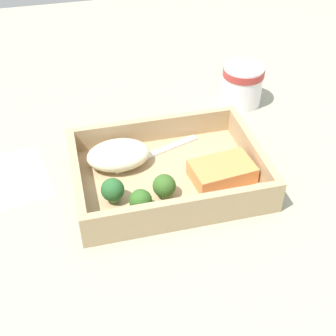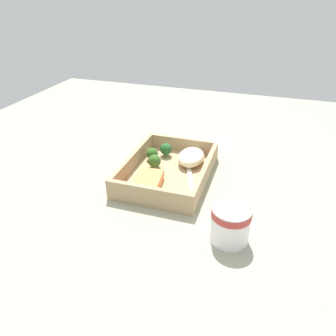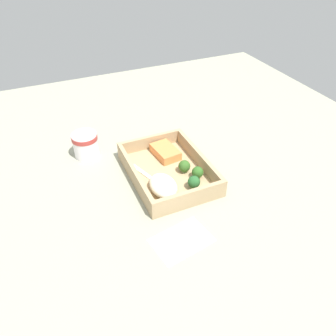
# 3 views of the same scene
# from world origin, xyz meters

# --- Properties ---
(ground_plane) EXTENTS (1.60, 1.60, 0.02)m
(ground_plane) POSITION_xyz_m (0.00, 0.00, -0.01)
(ground_plane) COLOR gray
(takeout_tray) EXTENTS (0.29, 0.21, 0.01)m
(takeout_tray) POSITION_xyz_m (0.00, 0.00, 0.01)
(takeout_tray) COLOR tan
(takeout_tray) RESTS_ON ground_plane
(tray_rim) EXTENTS (0.29, 0.21, 0.04)m
(tray_rim) POSITION_xyz_m (0.00, 0.00, 0.03)
(tray_rim) COLOR tan
(tray_rim) RESTS_ON takeout_tray
(salmon_fillet) EXTENTS (0.10, 0.07, 0.03)m
(salmon_fillet) POSITION_xyz_m (-0.08, 0.03, 0.03)
(salmon_fillet) COLOR #E68546
(salmon_fillet) RESTS_ON takeout_tray
(mashed_potatoes) EXTENTS (0.10, 0.07, 0.04)m
(mashed_potatoes) POSITION_xyz_m (0.07, -0.04, 0.03)
(mashed_potatoes) COLOR beige
(mashed_potatoes) RESTS_ON takeout_tray
(broccoli_floret_1) EXTENTS (0.03, 0.03, 0.04)m
(broccoli_floret_1) POSITION_xyz_m (0.06, 0.06, 0.03)
(broccoli_floret_1) COLOR #84A95E
(broccoli_floret_1) RESTS_ON takeout_tray
(broccoli_floret_2) EXTENTS (0.03, 0.03, 0.04)m
(broccoli_floret_2) POSITION_xyz_m (0.02, 0.04, 0.03)
(broccoli_floret_2) COLOR #83A865
(broccoli_floret_2) RESTS_ON takeout_tray
(broccoli_floret_3) EXTENTS (0.03, 0.03, 0.04)m
(broccoli_floret_3) POSITION_xyz_m (0.09, 0.04, 0.03)
(broccoli_floret_3) COLOR #789E51
(broccoli_floret_3) RESTS_ON takeout_tray
(fork) EXTENTS (0.15, 0.07, 0.00)m
(fork) POSITION_xyz_m (0.02, -0.05, 0.01)
(fork) COLOR white
(fork) RESTS_ON takeout_tray
(paper_cup) EXTENTS (0.08, 0.08, 0.08)m
(paper_cup) POSITION_xyz_m (-0.19, -0.19, 0.04)
(paper_cup) COLOR white
(paper_cup) RESTS_ON ground_plane
(receipt_slip) EXTENTS (0.11, 0.15, 0.00)m
(receipt_slip) POSITION_xyz_m (0.23, -0.07, 0.00)
(receipt_slip) COLOR white
(receipt_slip) RESTS_ON ground_plane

